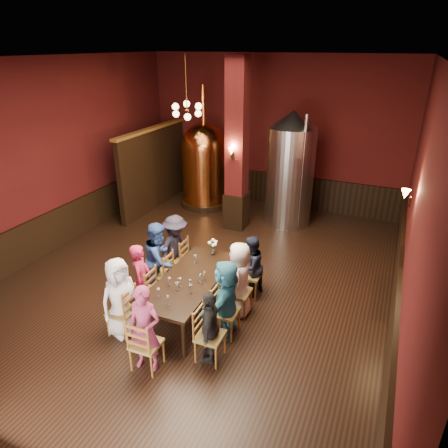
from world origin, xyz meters
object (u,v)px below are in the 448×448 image
at_px(person_2, 159,260).
at_px(person_1, 142,279).
at_px(dining_table, 190,281).
at_px(rose_vase, 212,245).
at_px(person_0, 120,298).
at_px(steel_vessel, 290,169).
at_px(copper_kettle, 205,164).

bearing_deg(person_2, person_1, 167.75).
distance_m(dining_table, rose_vase, 1.04).
height_order(person_0, person_1, person_0).
xyz_separation_m(person_0, steel_vessel, (1.33, 5.93, 0.83)).
distance_m(person_0, person_2, 1.33).
relative_size(copper_kettle, steel_vessel, 1.16).
height_order(dining_table, rose_vase, rose_vase).
distance_m(person_0, rose_vase, 2.19).
bearing_deg(person_1, steel_vessel, -34.32).
bearing_deg(person_1, person_0, 161.70).
height_order(copper_kettle, rose_vase, copper_kettle).
xyz_separation_m(dining_table, steel_vessel, (0.51, 4.91, 0.89)).
xyz_separation_m(copper_kettle, rose_vase, (2.25, -4.18, -0.36)).
height_order(person_2, steel_vessel, steel_vessel).
distance_m(dining_table, steel_vessel, 5.01).
height_order(dining_table, person_2, person_2).
bearing_deg(dining_table, rose_vase, 89.15).
bearing_deg(dining_table, person_2, 158.78).
xyz_separation_m(dining_table, person_1, (-0.84, -0.35, 0.03)).
distance_m(person_1, steel_vessel, 5.50).
bearing_deg(person_2, copper_kettle, 2.20).
relative_size(dining_table, person_2, 1.53).
bearing_deg(rose_vase, person_2, -140.57).
xyz_separation_m(person_0, rose_vase, (0.81, 2.02, 0.23)).
bearing_deg(steel_vessel, person_0, -102.61).
relative_size(dining_table, steel_vessel, 0.77).
xyz_separation_m(dining_table, person_2, (-0.86, 0.31, 0.11)).
bearing_deg(person_0, rose_vase, -1.54).
xyz_separation_m(person_2, steel_vessel, (1.37, 4.60, 0.78)).
xyz_separation_m(steel_vessel, rose_vase, (-0.52, -3.91, -0.60)).
height_order(person_0, person_2, person_2).
bearing_deg(dining_table, copper_kettle, 111.98).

